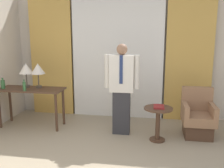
# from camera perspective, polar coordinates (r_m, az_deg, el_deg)

# --- Properties ---
(wall_back) EXTENTS (10.00, 0.06, 2.70)m
(wall_back) POSITION_cam_1_polar(r_m,az_deg,el_deg) (5.40, 1.41, 6.86)
(wall_back) COLOR beige
(wall_back) RESTS_ON ground_plane
(curtain_sheer_center) EXTENTS (1.91, 0.06, 2.58)m
(curtain_sheer_center) POSITION_cam_1_polar(r_m,az_deg,el_deg) (5.27, 1.22, 6.09)
(curtain_sheer_center) COLOR white
(curtain_sheer_center) RESTS_ON ground_plane
(curtain_drape_left) EXTENTS (0.93, 0.06, 2.58)m
(curtain_drape_left) POSITION_cam_1_polar(r_m,az_deg,el_deg) (5.66, -13.66, 6.15)
(curtain_drape_left) COLOR gold
(curtain_drape_left) RESTS_ON ground_plane
(curtain_drape_right) EXTENTS (0.93, 0.06, 2.58)m
(curtain_drape_right) POSITION_cam_1_polar(r_m,az_deg,el_deg) (5.27, 17.20, 5.58)
(curtain_drape_right) COLOR gold
(curtain_drape_right) RESTS_ON ground_plane
(desk) EXTENTS (1.26, 0.50, 0.75)m
(desk) POSITION_cam_1_polar(r_m,az_deg,el_deg) (5.04, -18.01, -2.31)
(desk) COLOR #4C3323
(desk) RESTS_ON ground_plane
(table_lamp_left) EXTENTS (0.27, 0.27, 0.47)m
(table_lamp_left) POSITION_cam_1_polar(r_m,az_deg,el_deg) (5.10, -19.08, 3.25)
(table_lamp_left) COLOR #4C4238
(table_lamp_left) RESTS_ON desk
(table_lamp_right) EXTENTS (0.27, 0.27, 0.47)m
(table_lamp_right) POSITION_cam_1_polar(r_m,az_deg,el_deg) (4.98, -16.58, 3.24)
(table_lamp_right) COLOR #4C4238
(table_lamp_right) RESTS_ON desk
(bottle_near_edge) EXTENTS (0.08, 0.08, 0.21)m
(bottle_near_edge) POSITION_cam_1_polar(r_m,az_deg,el_deg) (5.18, -23.67, -0.05)
(bottle_near_edge) COLOR #336638
(bottle_near_edge) RESTS_ON desk
(bottle_by_lamp) EXTENTS (0.06, 0.06, 0.21)m
(bottle_by_lamp) POSITION_cam_1_polar(r_m,az_deg,el_deg) (4.85, -19.40, -0.45)
(bottle_by_lamp) COLOR #336638
(bottle_by_lamp) RESTS_ON desk
(person) EXTENTS (0.61, 0.20, 1.62)m
(person) POSITION_cam_1_polar(r_m,az_deg,el_deg) (4.39, 2.22, -0.48)
(person) COLOR #2D2D33
(person) RESTS_ON ground_plane
(armchair) EXTENTS (0.54, 0.57, 0.84)m
(armchair) POSITION_cam_1_polar(r_m,az_deg,el_deg) (4.69, 18.99, -7.40)
(armchair) COLOR #4C3323
(armchair) RESTS_ON ground_plane
(side_table) EXTENTS (0.48, 0.48, 0.58)m
(side_table) POSITION_cam_1_polar(r_m,az_deg,el_deg) (4.28, 10.46, -7.75)
(side_table) COLOR #4C3323
(side_table) RESTS_ON ground_plane
(book) EXTENTS (0.17, 0.23, 0.03)m
(book) POSITION_cam_1_polar(r_m,az_deg,el_deg) (4.23, 10.66, -5.13)
(book) COLOR maroon
(book) RESTS_ON side_table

